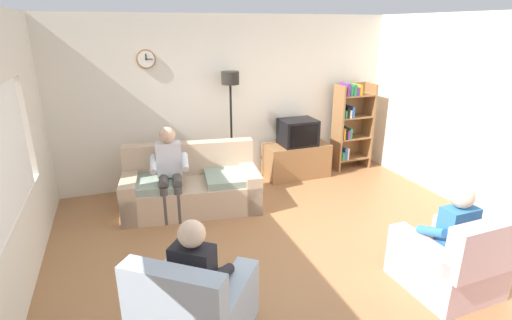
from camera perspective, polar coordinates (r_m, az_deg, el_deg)
ground_plane at (r=4.66m, az=6.31°, el=-13.56°), size 12.00×12.00×0.00m
back_wall_assembly at (r=6.51m, az=-3.68°, el=8.92°), size 6.20×0.17×2.70m
right_wall at (r=5.93m, az=32.62°, el=4.88°), size 0.12×5.80×2.70m
couch at (r=5.63m, az=-9.53°, el=-4.04°), size 2.00×1.13×0.90m
tv_stand at (r=6.77m, az=5.97°, el=-0.00°), size 1.10×0.56×0.58m
tv at (r=6.60m, az=6.22°, el=4.12°), size 0.60×0.49×0.44m
bookshelf at (r=7.21m, az=13.74°, el=5.29°), size 0.68×0.36×1.58m
floor_lamp at (r=6.17m, az=-3.79°, el=9.28°), size 0.28×0.28×1.85m
armchair_near_window at (r=3.46m, az=-8.86°, el=-21.16°), size 1.17×1.19×0.90m
armchair_near_bookshelf at (r=4.40m, az=26.79°, el=-13.46°), size 0.82×0.90×0.90m
person_on_couch at (r=5.35m, az=-12.69°, el=-1.08°), size 0.55×0.57×1.24m
person_in_left_armchair at (r=3.33m, az=-8.45°, el=-16.10°), size 0.62×0.64×1.12m
person_in_right_armchair at (r=4.30m, az=26.55°, el=-9.37°), size 0.52×0.54×1.12m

